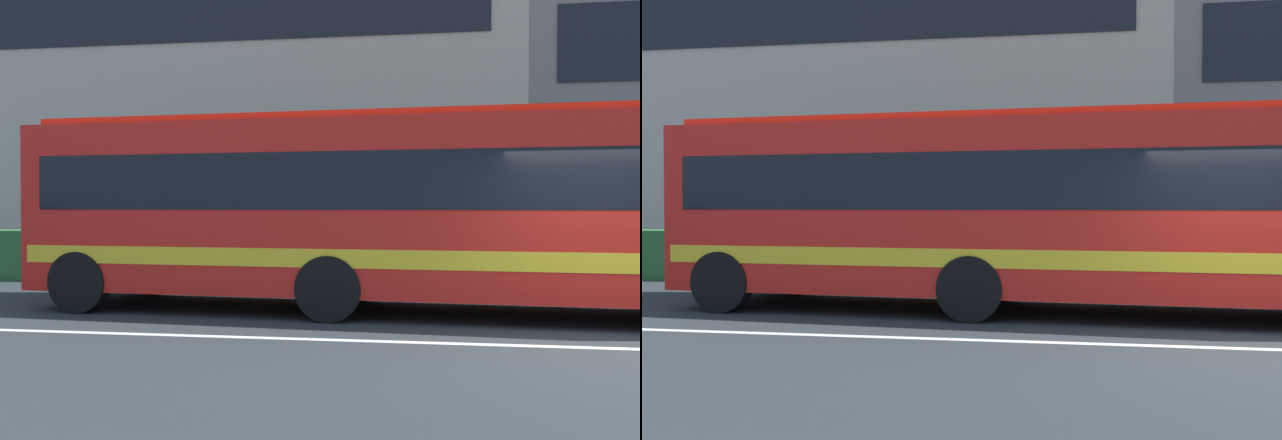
# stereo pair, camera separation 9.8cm
# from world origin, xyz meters

# --- Properties ---
(ground_plane) EXTENTS (160.00, 160.00, 0.00)m
(ground_plane) POSITION_xyz_m (0.00, 0.00, 0.00)
(ground_plane) COLOR #2A3033
(lane_centre_line) EXTENTS (60.00, 0.16, 0.01)m
(lane_centre_line) POSITION_xyz_m (0.00, 0.00, 0.00)
(lane_centre_line) COLOR silver
(lane_centre_line) RESTS_ON ground_plane
(hedge_row_far) EXTENTS (23.73, 1.10, 1.16)m
(hedge_row_far) POSITION_xyz_m (-2.27, 6.44, 0.58)
(hedge_row_far) COLOR #2D632E
(hedge_row_far) RESTS_ON ground_plane
(apartment_block_left) EXTENTS (25.04, 8.95, 13.62)m
(apartment_block_left) POSITION_xyz_m (-12.15, 15.25, 6.81)
(apartment_block_left) COLOR #B8AB98
(apartment_block_left) RESTS_ON ground_plane
(transit_bus) EXTENTS (11.92, 3.38, 3.18)m
(transit_bus) POSITION_xyz_m (-2.94, 2.54, 1.76)
(transit_bus) COLOR red
(transit_bus) RESTS_ON ground_plane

